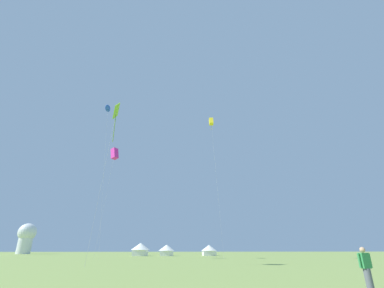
{
  "coord_description": "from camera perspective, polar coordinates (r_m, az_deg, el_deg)",
  "views": [
    {
      "loc": [
        -3.76,
        -2.67,
        1.64
      ],
      "look_at": [
        0.0,
        32.0,
        15.44
      ],
      "focal_mm": 24.92,
      "sensor_mm": 36.0,
      "label": 1
    }
  ],
  "objects": [
    {
      "name": "observatory_dome",
      "position": [
        122.35,
        -31.93,
        -16.48
      ],
      "size": [
        6.4,
        6.4,
        10.8
      ],
      "color": "white",
      "rests_on": "ground"
    },
    {
      "name": "kite_blue_parafoil",
      "position": [
        59.15,
        -17.59,
        7.23
      ],
      "size": [
        2.96,
        3.7,
        29.65
      ],
      "color": "blue",
      "rests_on": "ground"
    },
    {
      "name": "festival_tent_right",
      "position": [
        77.44,
        3.68,
        -21.64
      ],
      "size": [
        4.24,
        4.24,
        2.75
      ],
      "color": "white",
      "rests_on": "ground"
    },
    {
      "name": "kite_lime_diamond",
      "position": [
        34.77,
        -15.95,
        6.37
      ],
      "size": [
        1.17,
        3.28,
        19.02
      ],
      "color": "#99DB2D",
      "rests_on": "ground"
    },
    {
      "name": "kite_magenta_box",
      "position": [
        57.53,
        -16.23,
        -2.0
      ],
      "size": [
        2.03,
        3.27,
        21.3
      ],
      "color": "#E02DA3",
      "rests_on": "ground"
    },
    {
      "name": "festival_tent_center",
      "position": [
        76.37,
        -5.45,
        -21.58
      ],
      "size": [
        4.29,
        4.29,
        2.79
      ],
      "color": "white",
      "rests_on": "ground"
    },
    {
      "name": "festival_tent_left",
      "position": [
        76.55,
        -10.98,
        -21.12
      ],
      "size": [
        4.97,
        4.97,
        3.23
      ],
      "color": "white",
      "rests_on": "ground"
    },
    {
      "name": "kite_yellow_box",
      "position": [
        56.54,
        4.13,
        4.73
      ],
      "size": [
        1.86,
        1.49,
        27.66
      ],
      "color": "yellow",
      "rests_on": "ground"
    },
    {
      "name": "person_spectator",
      "position": [
        14.19,
        33.31,
        -21.57
      ],
      "size": [
        0.57,
        0.28,
        1.73
      ],
      "color": "#565B66",
      "rests_on": "ground"
    }
  ]
}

